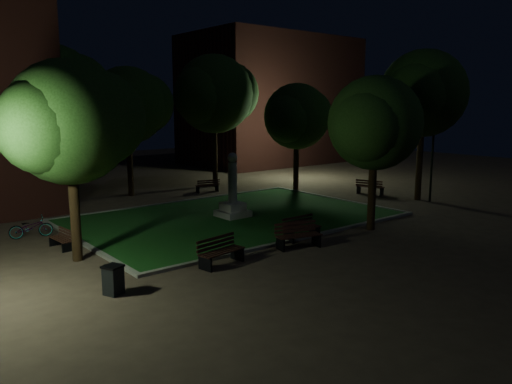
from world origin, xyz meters
TOP-DOWN VIEW (x-y plane):
  - ground at (0.00, 0.00)m, footprint 80.00×80.00m
  - lawn at (0.00, 2.00)m, footprint 15.00×10.00m
  - lawn_kerb at (0.00, 2.00)m, footprint 15.40×10.40m
  - monument at (0.00, 2.00)m, footprint 1.40×1.40m
  - building_far at (18.00, 20.00)m, footprint 16.00×10.00m
  - tree_west at (-8.40, -0.03)m, footprint 5.35×4.37m
  - tree_north_wl at (-5.73, 9.97)m, footprint 6.15×5.02m
  - tree_north_er at (5.10, 10.76)m, footprint 6.52×5.32m
  - tree_ne at (8.69, 6.45)m, footprint 5.34×4.36m
  - tree_east at (11.53, -1.06)m, footprint 6.13×5.01m
  - tree_se at (3.55, -3.84)m, footprint 5.08×4.14m
  - tree_far_north at (-1.08, 11.03)m, footprint 5.73×4.68m
  - lamppost_se at (11.52, -1.80)m, footprint 1.18×0.28m
  - lamppost_ne at (12.11, 10.01)m, footprint 1.18×0.28m
  - bench_near_left at (-1.15, -3.87)m, footprint 1.93×1.10m
  - bench_near_right at (-0.14, -3.01)m, footprint 1.73×0.62m
  - bench_west_near at (-4.77, -3.70)m, footprint 1.88×0.91m
  - bench_left_side at (-8.40, 1.89)m, footprint 0.61×1.43m
  - bench_right_side at (10.69, 1.90)m, footprint 1.13×1.82m
  - bench_far_side at (3.23, 9.10)m, footprint 1.59×0.86m
  - trash_bin at (-8.84, -3.99)m, footprint 0.68×0.68m
  - bicycle at (-8.90, 4.36)m, footprint 1.83×0.97m

SIDE VIEW (x-z plane):
  - ground at x=0.00m, z-range 0.00..0.00m
  - lawn at x=0.00m, z-range 0.00..0.08m
  - lawn_kerb at x=0.00m, z-range 0.00..0.12m
  - bench_left_side at x=-8.40m, z-range -0.02..0.74m
  - bench_far_side at x=3.23m, z-range -0.02..0.81m
  - bench_right_side at x=10.69m, z-range -0.03..0.92m
  - bench_near_right at x=-0.14m, z-range -0.03..0.92m
  - trash_bin at x=-8.84m, z-range 0.01..0.90m
  - bicycle at x=-8.90m, z-range 0.00..0.91m
  - bench_west_near at x=-4.77m, z-range -0.03..0.96m
  - bench_near_left at x=-1.15m, z-range -0.03..0.97m
  - monument at x=0.00m, z-range -0.64..2.56m
  - lamppost_ne at x=12.11m, z-range 0.88..5.25m
  - lamppost_se at x=11.52m, z-range 0.91..5.59m
  - tree_se at x=3.55m, z-range 1.35..8.22m
  - tree_ne at x=8.69m, z-range 1.32..8.34m
  - tree_west at x=-8.40m, z-range 1.39..8.56m
  - tree_far_north at x=-1.08m, z-range 1.60..9.49m
  - building_far at x=18.00m, z-range 0.00..12.00m
  - tree_north_wl at x=-5.73m, z-range 1.86..10.60m
  - tree_east at x=11.53m, z-range 1.86..10.59m
  - tree_north_er at x=5.10m, z-range 1.82..10.79m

